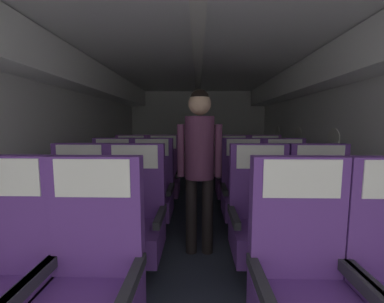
% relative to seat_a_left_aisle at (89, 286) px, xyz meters
% --- Properties ---
extents(ground, '(3.60, 6.77, 0.02)m').
position_rel_seat_a_left_aisle_xyz_m(ground, '(0.55, 1.88, -0.48)').
color(ground, '#2D3342').
extents(fuselage_shell, '(3.48, 6.42, 2.15)m').
position_rel_seat_a_left_aisle_xyz_m(fuselage_shell, '(0.55, 2.14, 1.09)').
color(fuselage_shell, silver).
rests_on(fuselage_shell, ground).
extents(seat_a_left_aisle, '(0.52, 0.50, 1.11)m').
position_rel_seat_a_left_aisle_xyz_m(seat_a_left_aisle, '(0.00, 0.00, 0.00)').
color(seat_a_left_aisle, '#38383D').
rests_on(seat_a_left_aisle, ground).
extents(seat_a_right_window, '(0.52, 0.50, 1.11)m').
position_rel_seat_a_left_aisle_xyz_m(seat_a_right_window, '(1.08, 0.01, 0.00)').
color(seat_a_right_window, '#38383D').
rests_on(seat_a_right_window, ground).
extents(seat_b_left_window, '(0.52, 0.50, 1.11)m').
position_rel_seat_a_left_aisle_xyz_m(seat_b_left_window, '(-0.48, 0.85, 0.00)').
color(seat_b_left_window, '#38383D').
rests_on(seat_b_left_window, ground).
extents(seat_b_left_aisle, '(0.52, 0.50, 1.11)m').
position_rel_seat_a_left_aisle_xyz_m(seat_b_left_aisle, '(0.01, 0.83, 0.00)').
color(seat_b_left_aisle, '#38383D').
rests_on(seat_b_left_aisle, ground).
extents(seat_b_right_aisle, '(0.52, 0.50, 1.11)m').
position_rel_seat_a_left_aisle_xyz_m(seat_b_right_aisle, '(1.59, 0.85, 0.00)').
color(seat_b_right_aisle, '#38383D').
rests_on(seat_b_right_aisle, ground).
extents(seat_b_right_window, '(0.52, 0.50, 1.11)m').
position_rel_seat_a_left_aisle_xyz_m(seat_b_right_window, '(1.07, 0.84, 0.00)').
color(seat_b_right_window, '#38383D').
rests_on(seat_b_right_window, ground).
extents(seat_c_left_window, '(0.52, 0.50, 1.11)m').
position_rel_seat_a_left_aisle_xyz_m(seat_c_left_window, '(-0.48, 1.68, 0.00)').
color(seat_c_left_window, '#38383D').
rests_on(seat_c_left_window, ground).
extents(seat_c_left_aisle, '(0.52, 0.50, 1.11)m').
position_rel_seat_a_left_aisle_xyz_m(seat_c_left_aisle, '(-0.00, 1.66, 0.00)').
color(seat_c_left_aisle, '#38383D').
rests_on(seat_c_left_aisle, ground).
extents(seat_c_right_aisle, '(0.52, 0.50, 1.11)m').
position_rel_seat_a_left_aisle_xyz_m(seat_c_right_aisle, '(1.57, 1.66, 0.00)').
color(seat_c_right_aisle, '#38383D').
rests_on(seat_c_right_aisle, ground).
extents(seat_c_right_window, '(0.52, 0.50, 1.11)m').
position_rel_seat_a_left_aisle_xyz_m(seat_c_right_window, '(1.09, 1.69, 0.00)').
color(seat_c_right_window, '#38383D').
rests_on(seat_c_right_window, ground).
extents(seat_d_left_window, '(0.52, 0.50, 1.11)m').
position_rel_seat_a_left_aisle_xyz_m(seat_d_left_window, '(-0.48, 2.49, 0.00)').
color(seat_d_left_window, '#38383D').
rests_on(seat_d_left_window, ground).
extents(seat_d_left_aisle, '(0.52, 0.50, 1.11)m').
position_rel_seat_a_left_aisle_xyz_m(seat_d_left_aisle, '(0.02, 2.52, 0.00)').
color(seat_d_left_aisle, '#38383D').
rests_on(seat_d_left_aisle, ground).
extents(seat_d_right_aisle, '(0.52, 0.50, 1.11)m').
position_rel_seat_a_left_aisle_xyz_m(seat_d_right_aisle, '(1.57, 2.51, 0.00)').
color(seat_d_right_aisle, '#38383D').
rests_on(seat_d_right_aisle, ground).
extents(seat_d_right_window, '(0.52, 0.50, 1.11)m').
position_rel_seat_a_left_aisle_xyz_m(seat_d_right_window, '(1.07, 2.50, 0.00)').
color(seat_d_right_window, '#38383D').
rests_on(seat_d_right_window, ground).
extents(flight_attendant, '(0.43, 0.28, 1.60)m').
position_rel_seat_a_left_aisle_xyz_m(flight_attendant, '(0.56, 1.20, 0.52)').
color(flight_attendant, black).
rests_on(flight_attendant, ground).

